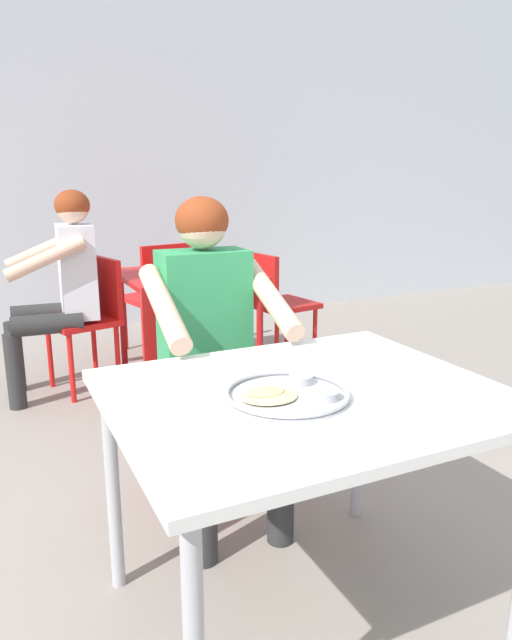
% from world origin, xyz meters
% --- Properties ---
extents(ground_plane, '(12.00, 12.00, 0.05)m').
position_xyz_m(ground_plane, '(0.00, 0.00, -0.03)').
color(ground_plane, gray).
extents(back_wall, '(12.00, 0.12, 3.40)m').
position_xyz_m(back_wall, '(0.00, 3.91, 1.70)').
color(back_wall, silver).
rests_on(back_wall, ground).
extents(table_foreground, '(1.07, 0.90, 0.75)m').
position_xyz_m(table_foreground, '(0.07, -0.01, 0.67)').
color(table_foreground, white).
rests_on(table_foreground, ground).
extents(thali_tray, '(0.34, 0.34, 0.03)m').
position_xyz_m(thali_tray, '(0.00, -0.04, 0.76)').
color(thali_tray, '#B7BABF').
rests_on(thali_tray, table_foreground).
extents(chair_foreground, '(0.42, 0.43, 0.88)m').
position_xyz_m(chair_foreground, '(0.06, 0.89, 0.51)').
color(chair_foreground, red).
rests_on(chair_foreground, ground).
extents(diner_foreground, '(0.50, 0.56, 1.26)m').
position_xyz_m(diner_foreground, '(0.06, 0.67, 0.75)').
color(diner_foreground, '#2E2E2E').
rests_on(diner_foreground, ground).
extents(table_background_red, '(0.85, 0.82, 0.71)m').
position_xyz_m(table_background_red, '(0.51, 2.28, 0.62)').
color(table_background_red, red).
rests_on(table_background_red, ground).
extents(chair_red_left, '(0.47, 0.51, 0.83)m').
position_xyz_m(chair_red_left, '(-0.12, 2.32, 0.50)').
color(chair_red_left, red).
rests_on(chair_red_left, ground).
extents(chair_red_right, '(0.48, 0.47, 0.81)m').
position_xyz_m(chair_red_right, '(1.14, 2.24, 0.48)').
color(chair_red_right, red).
rests_on(chair_red_right, ground).
extents(chair_red_far, '(0.52, 0.52, 0.85)m').
position_xyz_m(chair_red_far, '(0.49, 2.85, 0.49)').
color(chair_red_far, red).
rests_on(chair_red_far, ground).
extents(patron_background, '(0.57, 0.51, 1.25)m').
position_xyz_m(patron_background, '(-0.28, 2.28, 0.74)').
color(patron_background, '#2D2D2D').
rests_on(patron_background, ground).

